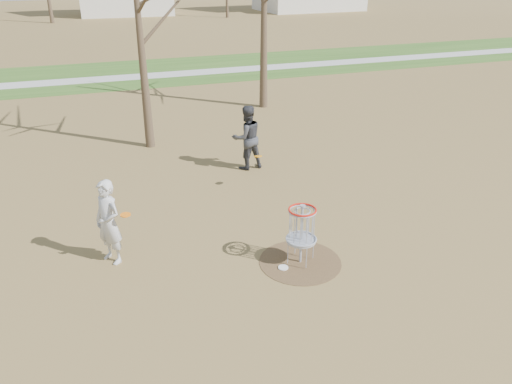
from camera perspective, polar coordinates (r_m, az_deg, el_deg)
ground at (r=11.04m, az=5.07°, el=-7.97°), size 160.00×160.00×0.00m
green_band at (r=30.23m, az=-11.64°, el=13.29°), size 160.00×8.00×0.01m
footpath at (r=29.26m, az=-11.34°, el=12.95°), size 160.00×1.50×0.01m
dirt_circle at (r=11.03m, az=5.07°, el=-7.95°), size 1.80×1.80×0.01m
player_standing at (r=11.02m, az=-16.51°, el=-3.34°), size 0.77×0.83×1.90m
player_throwing at (r=15.42m, az=-1.05°, el=6.25°), size 1.07×0.88×2.01m
disc_grounded at (r=10.79m, az=3.13°, el=-8.62°), size 0.22×0.22×0.02m
discs_in_play at (r=12.22m, az=-5.91°, el=1.38°), size 4.08×2.90×0.22m
disc_golf_basket at (r=10.56m, az=5.25°, el=-3.82°), size 0.64×0.64×1.35m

